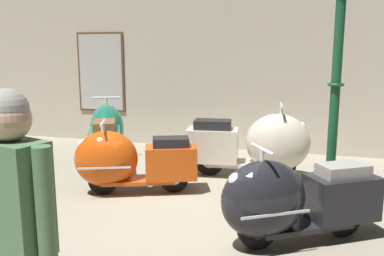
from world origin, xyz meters
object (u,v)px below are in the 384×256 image
Objects in this scene: scooter_0 at (107,135)px; visitor_0 at (17,225)px; scooter_2 at (257,144)px; scooter_3 at (288,200)px; scooter_1 at (126,161)px; lamppost at (337,58)px.

scooter_0 is 4.77m from visitor_0.
scooter_3 is (0.56, -2.12, -0.05)m from scooter_2.
visitor_0 is (1.79, -4.40, 0.49)m from scooter_0.
scooter_3 is 2.63m from visitor_0.
scooter_0 reaches higher than scooter_1.
scooter_2 reaches higher than scooter_1.
scooter_3 is 0.96× the size of visitor_0.
scooter_0 is at bearing 162.77° from lamppost.
visitor_0 reaches higher than scooter_2.
lamppost reaches higher than scooter_3.
scooter_2 is 1.15× the size of scooter_3.
visitor_0 reaches higher than scooter_1.
scooter_1 is 3.31m from visitor_0.
lamppost is 3.82m from visitor_0.
scooter_3 is at bearing -111.91° from lamppost.
scooter_1 is 1.01× the size of scooter_3.
scooter_2 reaches higher than scooter_0.
scooter_0 is at bearing 39.18° from visitor_0.
scooter_3 is 0.56× the size of lamppost.
scooter_3 is (3.09, -2.17, -0.05)m from scooter_0.
scooter_1 is 2.34m from scooter_3.
scooter_1 is (0.94, -1.25, -0.06)m from scooter_0.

